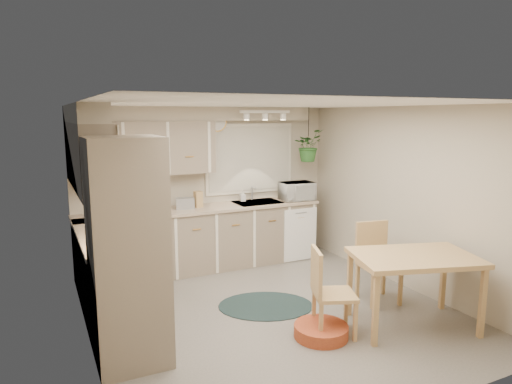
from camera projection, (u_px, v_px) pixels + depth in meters
floor at (271, 312)px, 5.35m from camera, size 4.20×4.20×0.00m
ceiling at (273, 104)px, 4.95m from camera, size 4.20×4.20×0.00m
wall_back at (208, 186)px, 7.02m from camera, size 4.00×0.04×2.40m
wall_front at (408, 267)px, 3.29m from camera, size 4.00×0.04×2.40m
wall_left at (84, 231)px, 4.29m from camera, size 0.04×4.20×2.40m
wall_right at (406, 198)px, 6.02m from camera, size 0.04×4.20×2.40m
base_cab_left at (108, 274)px, 5.32m from camera, size 0.60×1.85×0.90m
base_cab_back at (203, 240)px, 6.79m from camera, size 3.60×0.60×0.90m
counter_left at (107, 235)px, 5.25m from camera, size 0.64×1.89×0.04m
counter_back at (203, 209)px, 6.70m from camera, size 3.64×0.64×0.04m
oven_stack at (128, 253)px, 4.12m from camera, size 0.65×0.65×2.10m
wall_oven_face at (163, 248)px, 4.26m from camera, size 0.02×0.56×0.58m
upper_cab_left at (88, 156)px, 5.15m from camera, size 0.35×2.00×0.75m
upper_cab_back at (144, 148)px, 6.33m from camera, size 2.00×0.35×0.75m
soffit_left at (83, 113)px, 5.06m from camera, size 0.30×2.00×0.20m
soffit_back at (197, 114)px, 6.61m from camera, size 3.60×0.30×0.20m
cooktop at (116, 245)px, 4.74m from camera, size 0.52×0.58×0.02m
range_hood at (111, 203)px, 4.65m from camera, size 0.40×0.60×0.14m
window_blinds at (250, 159)px, 7.23m from camera, size 1.40×0.02×1.00m
window_frame at (250, 159)px, 7.23m from camera, size 1.50×0.02×1.10m
sink at (258, 205)px, 7.10m from camera, size 0.70×0.48×0.10m
dishwasher_front at (300, 235)px, 7.17m from camera, size 0.58×0.02×0.83m
track_light_bar at (265, 112)px, 6.64m from camera, size 0.80×0.04×0.04m
wall_clock at (217, 122)px, 6.89m from camera, size 0.30×0.03×0.30m
dining_table at (413, 291)px, 4.94m from camera, size 1.47×1.19×0.80m
chair_left at (335, 292)px, 4.74m from camera, size 0.56×0.56×0.93m
chair_back at (379, 263)px, 5.58m from camera, size 0.52×0.52×0.97m
braided_rug at (266, 306)px, 5.52m from camera, size 1.40×1.26×0.01m
pet_bed at (321, 331)px, 4.74m from camera, size 0.73×0.73×0.13m
microwave at (297, 189)px, 7.26m from camera, size 0.53×0.31×0.35m
soap_bottle at (243, 199)px, 7.14m from camera, size 0.10×0.18×0.08m
hanging_plant at (308, 149)px, 7.24m from camera, size 0.62×0.64×0.40m
coffee_maker at (138, 203)px, 6.28m from camera, size 0.18×0.22×0.30m
toaster at (185, 203)px, 6.60m from camera, size 0.29×0.21×0.16m
knife_block at (198, 199)px, 6.71m from camera, size 0.12×0.12×0.24m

